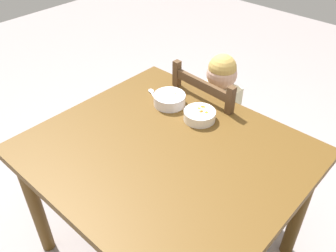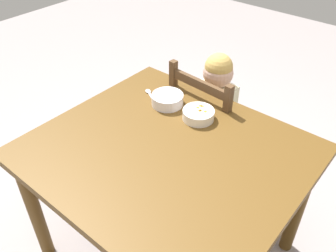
# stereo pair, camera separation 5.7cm
# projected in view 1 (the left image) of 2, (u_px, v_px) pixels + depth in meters

# --- Properties ---
(ground_plane) EXTENTS (8.00, 8.00, 0.00)m
(ground_plane) POSITION_uv_depth(u_px,v_px,m) (167.00, 248.00, 2.08)
(ground_plane) COLOR gray
(dining_table) EXTENTS (1.18, 1.06, 0.76)m
(dining_table) POSITION_uv_depth(u_px,v_px,m) (166.00, 166.00, 1.68)
(dining_table) COLOR brown
(dining_table) RESTS_ON ground
(dining_chair) EXTENTS (0.45, 0.45, 0.91)m
(dining_chair) POSITION_uv_depth(u_px,v_px,m) (214.00, 132.00, 2.21)
(dining_chair) COLOR #4F3621
(dining_chair) RESTS_ON ground
(child_figure) EXTENTS (0.32, 0.31, 0.97)m
(child_figure) POSITION_uv_depth(u_px,v_px,m) (216.00, 108.00, 2.09)
(child_figure) COLOR beige
(child_figure) RESTS_ON ground
(bowl_of_peas) EXTENTS (0.17, 0.17, 0.06)m
(bowl_of_peas) POSITION_uv_depth(u_px,v_px,m) (170.00, 99.00, 1.88)
(bowl_of_peas) COLOR white
(bowl_of_peas) RESTS_ON dining_table
(bowl_of_carrots) EXTENTS (0.16, 0.16, 0.05)m
(bowl_of_carrots) POSITION_uv_depth(u_px,v_px,m) (200.00, 115.00, 1.78)
(bowl_of_carrots) COLOR white
(bowl_of_carrots) RESTS_ON dining_table
(spoon) EXTENTS (0.13, 0.09, 0.01)m
(spoon) POSITION_uv_depth(u_px,v_px,m) (152.00, 93.00, 1.98)
(spoon) COLOR silver
(spoon) RESTS_ON dining_table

